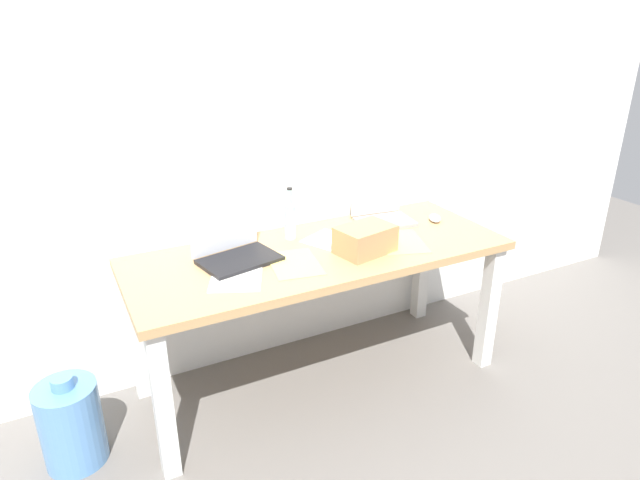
{
  "coord_description": "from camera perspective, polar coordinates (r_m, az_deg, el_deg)",
  "views": [
    {
      "loc": [
        -1.08,
        -2.1,
        1.76
      ],
      "look_at": [
        0.0,
        0.0,
        0.77
      ],
      "focal_mm": 31.0,
      "sensor_mm": 36.0,
      "label": 1
    }
  ],
  "objects": [
    {
      "name": "ground_plane",
      "position": [
        2.95,
        0.0,
        -13.98
      ],
      "size": [
        8.0,
        8.0,
        0.0
      ],
      "primitive_type": "plane",
      "color": "slate"
    },
    {
      "name": "back_wall",
      "position": [
        2.77,
        -3.94,
        13.09
      ],
      "size": [
        5.2,
        0.08,
        2.6
      ],
      "primitive_type": "cube",
      "color": "white",
      "rests_on": "ground"
    },
    {
      "name": "desk",
      "position": [
        2.62,
        0.0,
        -2.97
      ],
      "size": [
        1.78,
        0.69,
        0.72
      ],
      "color": "tan",
      "rests_on": "ground"
    },
    {
      "name": "laptop_left",
      "position": [
        2.49,
        -8.8,
        -0.95
      ],
      "size": [
        0.38,
        0.31,
        0.23
      ],
      "color": "black",
      "rests_on": "desk"
    },
    {
      "name": "laptop_right",
      "position": [
        2.93,
        6.43,
        2.76
      ],
      "size": [
        0.31,
        0.25,
        0.21
      ],
      "color": "gray",
      "rests_on": "desk"
    },
    {
      "name": "beer_bottle",
      "position": [
        2.68,
        -3.1,
        2.12
      ],
      "size": [
        0.06,
        0.06,
        0.26
      ],
      "color": "#99B7C1",
      "rests_on": "desk"
    },
    {
      "name": "computer_mouse",
      "position": [
        2.99,
        11.78,
        2.23
      ],
      "size": [
        0.1,
        0.12,
        0.03
      ],
      "primitive_type": "ellipsoid",
      "rotation": [
        0.0,
        0.0,
        -0.46
      ],
      "color": "silver",
      "rests_on": "desk"
    },
    {
      "name": "cardboard_box",
      "position": [
        2.54,
        4.68,
        0.06
      ],
      "size": [
        0.29,
        0.23,
        0.13
      ],
      "primitive_type": "cube",
      "rotation": [
        0.0,
        0.0,
        0.2
      ],
      "color": "tan",
      "rests_on": "desk"
    },
    {
      "name": "paper_sheet_front_left",
      "position": [
        2.36,
        -8.6,
        -3.66
      ],
      "size": [
        0.31,
        0.36,
        0.0
      ],
      "primitive_type": "cube",
      "rotation": [
        0.0,
        0.0,
        -0.42
      ],
      "color": "white",
      "rests_on": "desk"
    },
    {
      "name": "paper_sheet_near_back",
      "position": [
        2.66,
        1.73,
        -0.21
      ],
      "size": [
        0.32,
        0.36,
        0.0
      ],
      "primitive_type": "cube",
      "rotation": [
        0.0,
        0.0,
        0.45
      ],
      "color": "white",
      "rests_on": "desk"
    },
    {
      "name": "paper_yellow_folder",
      "position": [
        2.44,
        -2.65,
        -2.43
      ],
      "size": [
        0.26,
        0.33,
        0.0
      ],
      "primitive_type": "cube",
      "rotation": [
        0.0,
        0.0,
        -0.18
      ],
      "color": "#F4E06B",
      "rests_on": "desk"
    },
    {
      "name": "paper_sheet_front_right",
      "position": [
        2.69,
        8.37,
        -0.18
      ],
      "size": [
        0.29,
        0.35,
        0.0
      ],
      "primitive_type": "cube",
      "rotation": [
        0.0,
        0.0,
        -0.33
      ],
      "color": "#F4E06B",
      "rests_on": "desk"
    },
    {
      "name": "water_cooler_jug",
      "position": [
        2.6,
        -24.31,
        -16.89
      ],
      "size": [
        0.25,
        0.25,
        0.42
      ],
      "color": "#598CC6",
      "rests_on": "ground"
    }
  ]
}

